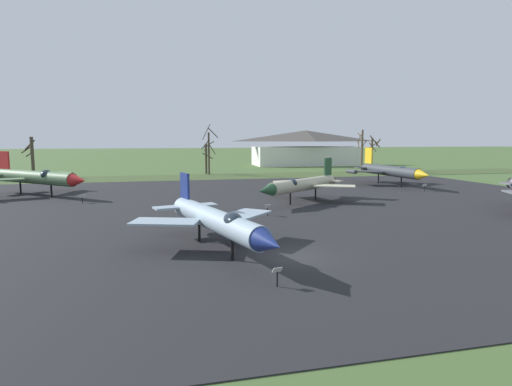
{
  "coord_description": "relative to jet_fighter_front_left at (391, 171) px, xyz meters",
  "views": [
    {
      "loc": [
        -7.98,
        -23.49,
        6.92
      ],
      "look_at": [
        1.41,
        14.78,
        1.94
      ],
      "focal_mm": 30.29,
      "sensor_mm": 36.0,
      "label": 1
    }
  ],
  "objects": [
    {
      "name": "jet_fighter_front_right",
      "position": [
        -47.78,
        -0.33,
        0.1
      ],
      "size": [
        13.92,
        13.75,
        5.33
      ],
      "color": "#4C6B47",
      "rests_on": "ground"
    },
    {
      "name": "info_placard_front_left",
      "position": [
        0.33,
        -7.71,
        -1.58
      ],
      "size": [
        0.53,
        0.31,
        1.06
      ],
      "color": "black",
      "rests_on": "ground"
    },
    {
      "name": "ground_plane",
      "position": [
        -26.43,
        -33.32,
        -2.24
      ],
      "size": [
        600.0,
        600.0,
        0.0
      ],
      "primitive_type": "plane",
      "color": "#425B2D"
    },
    {
      "name": "bare_tree_far_right",
      "position": [
        10.52,
        29.52,
        2.53
      ],
      "size": [
        1.99,
        1.93,
        8.83
      ],
      "color": "brown",
      "rests_on": "ground"
    },
    {
      "name": "info_placard_rear_center",
      "position": [
        -28.82,
        -38.16,
        -1.63
      ],
      "size": [
        0.49,
        0.29,
        1.0
      ],
      "color": "black",
      "rests_on": "ground"
    },
    {
      "name": "jet_fighter_rear_left",
      "position": [
        -18.54,
        -12.92,
        -0.26
      ],
      "size": [
        12.45,
        11.04,
        4.67
      ],
      "color": "#B7B293",
      "rests_on": "ground"
    },
    {
      "name": "jet_fighter_rear_center",
      "position": [
        -30.59,
        -31.21,
        -0.24
      ],
      "size": [
        9.66,
        14.17,
        4.47
      ],
      "color": "#8EA3B2",
      "rests_on": "ground"
    },
    {
      "name": "visitor_building",
      "position": [
        5.29,
        50.32,
        2.22
      ],
      "size": [
        28.69,
        14.14,
        9.05
      ],
      "color": "silver",
      "rests_on": "ground"
    },
    {
      "name": "bare_tree_left_of_center",
      "position": [
        -55.22,
        29.03,
        1.62
      ],
      "size": [
        2.14,
        2.24,
        7.25
      ],
      "color": "#42382D",
      "rests_on": "ground"
    },
    {
      "name": "grass_verge_strip",
      "position": [
        -26.43,
        20.96,
        -2.21
      ],
      "size": [
        144.48,
        12.0,
        0.06
      ],
      "primitive_type": "cube",
      "color": "#3A4C26",
      "rests_on": "ground"
    },
    {
      "name": "jet_fighter_front_left",
      "position": [
        0.0,
        0.0,
        0.0
      ],
      "size": [
        11.34,
        16.19,
        5.49
      ],
      "color": "#33383D",
      "rests_on": "ground"
    },
    {
      "name": "info_placard_rear_left",
      "position": [
        -24.31,
        -19.99,
        -1.56
      ],
      "size": [
        0.57,
        0.4,
        1.08
      ],
      "color": "black",
      "rests_on": "ground"
    },
    {
      "name": "bare_tree_right_of_center",
      "position": [
        -23.39,
        25.97,
        2.48
      ],
      "size": [
        3.12,
        3.17,
        9.68
      ],
      "color": "#42382D",
      "rests_on": "ground"
    },
    {
      "name": "bare_tree_center",
      "position": [
        -23.58,
        28.65,
        0.86
      ],
      "size": [
        2.16,
        1.95,
        5.92
      ],
      "color": "#42382D",
      "rests_on": "ground"
    },
    {
      "name": "asphalt_apron",
      "position": [
        -26.43,
        -15.21,
        -2.22
      ],
      "size": [
        84.48,
        60.35,
        0.05
      ],
      "primitive_type": "cube",
      "color": "black",
      "rests_on": "ground"
    },
    {
      "name": "bare_tree_backdrop_extra",
      "position": [
        11.06,
        25.6,
        1.99
      ],
      "size": [
        3.04,
        3.38,
        7.63
      ],
      "color": "brown",
      "rests_on": "ground"
    },
    {
      "name": "info_placard_front_right",
      "position": [
        -41.59,
        -7.92,
        -1.62
      ],
      "size": [
        0.64,
        0.32,
        0.95
      ],
      "color": "black",
      "rests_on": "ground"
    }
  ]
}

